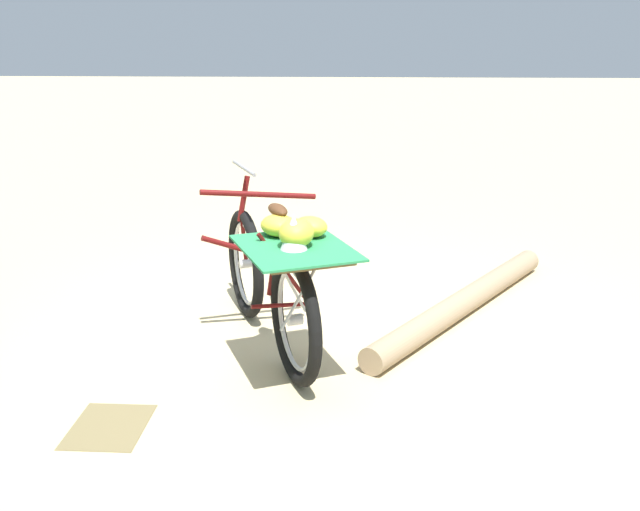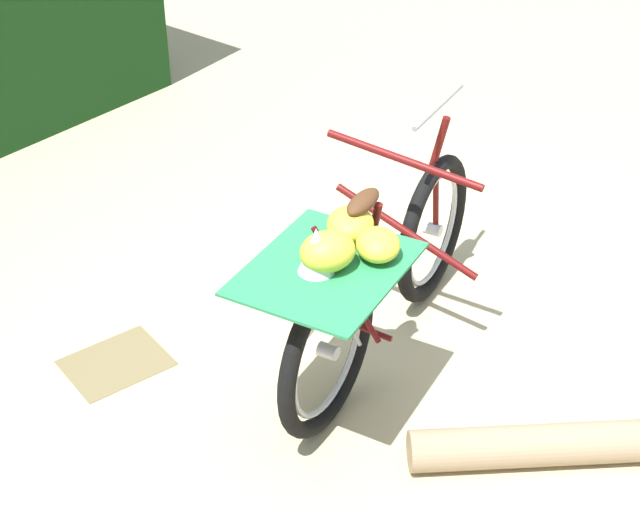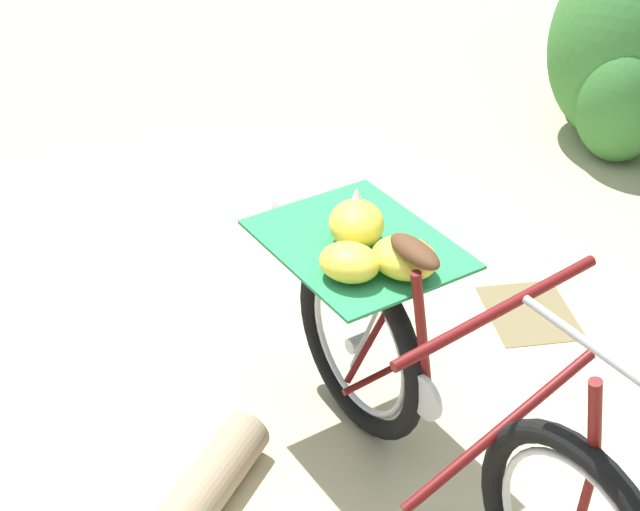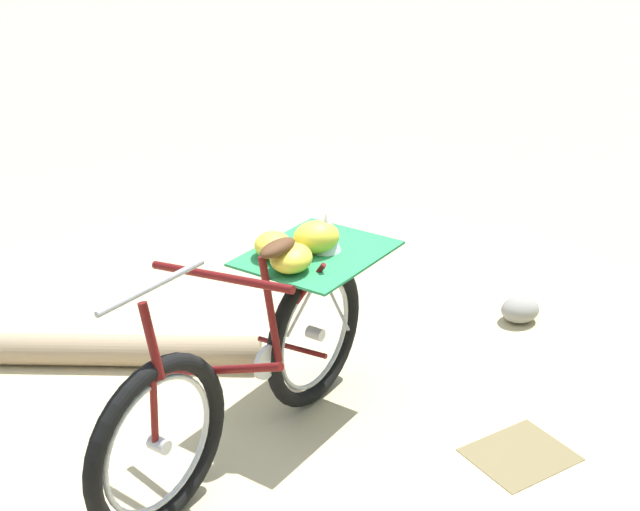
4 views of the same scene
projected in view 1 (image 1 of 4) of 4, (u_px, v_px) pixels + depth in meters
The scene contains 4 objects.
ground_plane at pixel (278, 361), 4.18m from camera, with size 60.00×60.00×0.00m, color #C6B284.
bicycle at pixel (273, 276), 4.16m from camera, with size 1.75×1.01×1.03m.
fallen_log at pixel (464, 302), 4.87m from camera, with size 0.17×0.17×2.36m, color #9E8466.
leaf_litter_patch at pixel (109, 426), 3.47m from camera, with size 0.44×0.36×0.01m, color olive.
Camera 1 is at (-3.79, -0.46, 1.83)m, focal length 39.93 mm.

